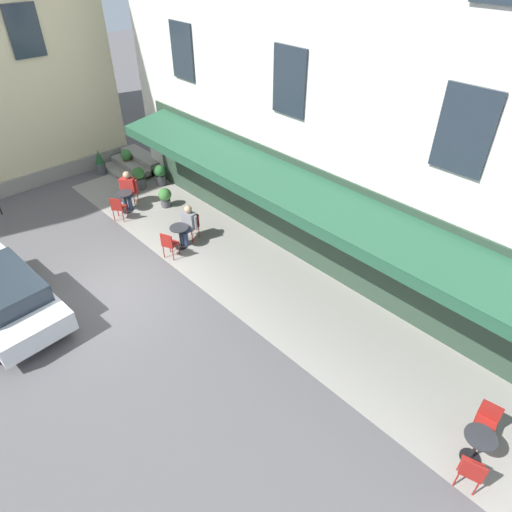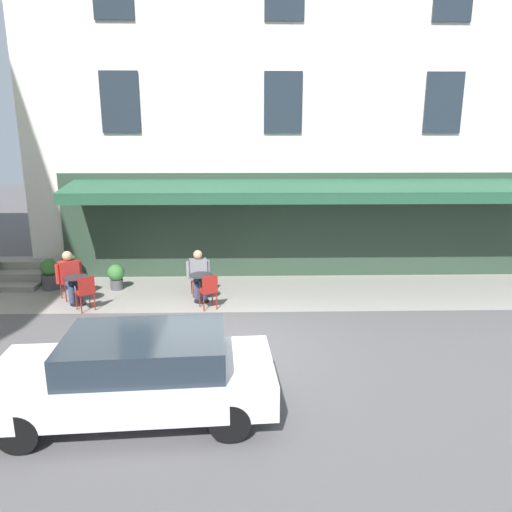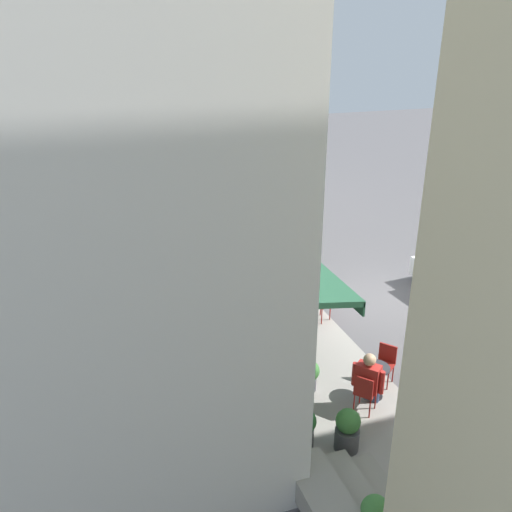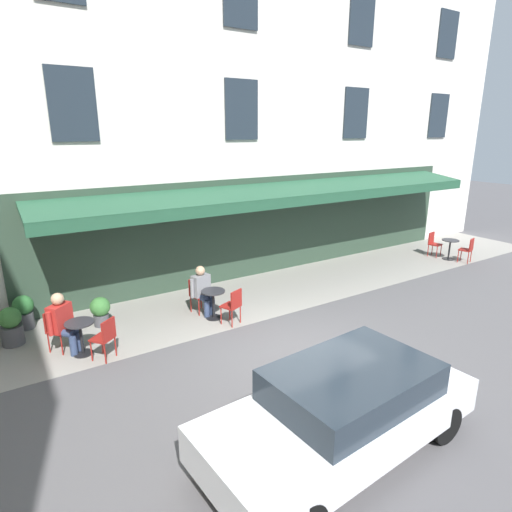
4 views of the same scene
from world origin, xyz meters
The scene contains 17 objects.
ground_plane centered at (0.00, 0.00, 0.00)m, with size 70.00×70.00×0.00m, color #565456.
sidewalk_cafe_terrace centered at (-3.25, -3.40, 0.00)m, with size 20.50×3.20×0.01m, color gray.
cafe_table_near_entrance centered at (3.81, -2.48, 0.49)m, with size 0.60×0.60×0.75m.
cafe_chair_red_facing_street centered at (3.42, -1.98, 0.55)m, with size 0.56×0.56×0.91m.
cafe_chair_red_under_awning centered at (4.21, -2.96, 0.55)m, with size 0.56×0.56×0.91m.
cafe_table_mid_terrace centered at (-9.15, -2.55, 0.49)m, with size 0.60×0.60×0.75m.
cafe_chair_red_corner_right centered at (-9.33, -1.94, 0.55)m, with size 0.49×0.49×0.91m.
cafe_chair_red_near_door centered at (-9.04, -3.17, 0.55)m, with size 0.46×0.46×0.91m.
cafe_table_streetside centered at (0.61, -2.60, 0.49)m, with size 0.60×0.60×0.75m.
cafe_chair_red_by_window centered at (0.37, -2.02, 0.55)m, with size 0.52×0.52×0.91m.
cafe_chair_red_back_row centered at (0.76, -3.22, 0.55)m, with size 0.48×0.48×0.91m.
seated_patron_in_grey centered at (0.71, -3.01, 0.69)m, with size 0.64×0.59×1.29m.
seated_companion_in_red centered at (4.08, -2.80, 0.71)m, with size 0.65×0.67×1.34m.
potted_plant_entrance_left centered at (3.13, -3.71, 0.40)m, with size 0.48×0.48×0.73m.
potted_plant_entrance_right centered at (5.03, -3.78, 0.44)m, with size 0.47×0.47×0.88m.
potted_plant_mid_terrace centered at (4.71, -4.54, 0.45)m, with size 0.47×0.47×0.84m.
parked_car_white centered at (1.12, 2.58, 0.71)m, with size 4.41×2.07×1.33m.
Camera 3 is at (12.04, -8.04, 7.34)m, focal length 37.88 mm.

